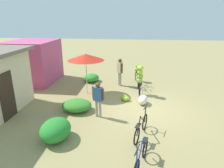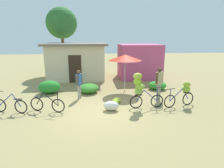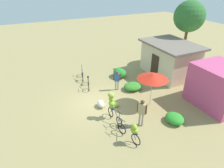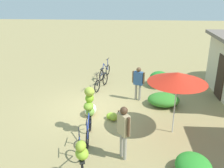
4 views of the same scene
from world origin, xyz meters
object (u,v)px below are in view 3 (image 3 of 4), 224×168
Objects in this scene: tree_behind_building at (189,17)px; person_bystander at (142,110)px; shop_pink at (220,86)px; bicycle_leftmost at (82,75)px; building_low at (170,59)px; banana_pile_on_ground at (116,104)px; market_umbrella at (153,76)px; bicycle_center_loaded at (112,104)px; bicycle_near_pile at (88,83)px; person_vendor at (117,78)px; bicycle_by_shop at (132,131)px; produce_sack at (101,104)px.

person_bystander is (6.17, -8.68, -3.37)m from tree_behind_building.
shop_pink is 10.18m from bicycle_leftmost.
bicycle_leftmost is (-2.38, -7.02, -1.07)m from building_low.
banana_pile_on_ground is at bearing -67.24° from tree_behind_building.
building_low is 1.49× the size of shop_pink.
shop_pink is 6.82m from banana_pile_on_ground.
market_umbrella is 1.41× the size of bicycle_leftmost.
bicycle_leftmost is (-0.97, -9.87, -4.08)m from tree_behind_building.
bicycle_center_loaded is at bearing -35.64° from banana_pile_on_ground.
bicycle_center_loaded reaches higher than bicycle_near_pile.
person_bystander is (1.31, 1.19, 0.05)m from bicycle_center_loaded.
person_vendor is at bearing 148.69° from bicycle_center_loaded.
bicycle_leftmost is 7.99m from bicycle_by_shop.
banana_pile_on_ground is at bearing 168.58° from bicycle_by_shop.
shop_pink is 1.89× the size of bicycle_center_loaded.
person_bystander is at bearing 42.32° from bicycle_center_loaded.
shop_pink is 5.76× the size of banana_pile_on_ground.
tree_behind_building is 11.44m from produce_sack.
person_vendor is at bearing 31.24° from bicycle_leftmost.
bicycle_near_pile is (1.61, -0.03, 0.00)m from bicycle_leftmost.
banana_pile_on_ground is at bearing -168.75° from person_bystander.
bicycle_by_shop is at bearing -85.29° from shop_pink.
shop_pink is 1.98× the size of bicycle_near_pile.
shop_pink reaches higher than person_bystander.
building_low reaches higher than bicycle_by_shop.
bicycle_near_pile is 2.90× the size of banana_pile_on_ground.
market_umbrella reaches higher than bicycle_leftmost.
person_vendor is 0.91× the size of person_bystander.
bicycle_near_pile is at bearing -143.51° from market_umbrella.
person_bystander reaches higher than person_vendor.
bicycle_by_shop is (5.60, -6.94, -0.72)m from building_low.
shop_pink is 7.76m from produce_sack.
person_bystander is at bearing 127.30° from bicycle_by_shop.
bicycle_by_shop is 3.56m from produce_sack.
person_bystander is (7.14, 1.18, 0.71)m from bicycle_leftmost.
person_vendor reaches higher than bicycle_by_shop.
tree_behind_building reaches higher than person_bystander.
building_low is 7.49m from bicycle_leftmost.
tree_behind_building is at bearing 93.68° from bicycle_near_pile.
building_low is 2.79× the size of person_bystander.
tree_behind_building is at bearing 116.18° from bicycle_center_loaded.
tree_behind_building is 12.60m from bicycle_by_shop.
market_umbrella is at bearing 94.66° from bicycle_center_loaded.
bicycle_center_loaded is at bearing -177.60° from bicycle_by_shop.
bicycle_center_loaded is at bearing -102.95° from shop_pink.
market_umbrella reaches higher than bicycle_near_pile.
bicycle_by_shop is 2.98× the size of banana_pile_on_ground.
bicycle_center_loaded is at bearing 0.30° from bicycle_near_pile.
person_bystander reaches higher than bicycle_near_pile.
market_umbrella is 3.22× the size of produce_sack.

